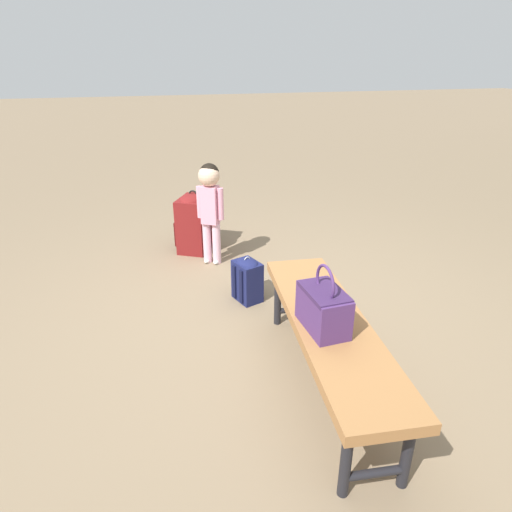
{
  "coord_description": "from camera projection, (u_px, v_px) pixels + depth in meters",
  "views": [
    {
      "loc": [
        -2.71,
        0.81,
        1.78
      ],
      "look_at": [
        0.14,
        0.04,
        0.45
      ],
      "focal_mm": 31.37,
      "sensor_mm": 36.0,
      "label": 1
    }
  ],
  "objects": [
    {
      "name": "ground_plane",
      "position": [
        266.0,
        318.0,
        3.31
      ],
      "size": [
        40.0,
        40.0,
        0.0
      ],
      "primitive_type": "plane",
      "color": "#7F6B51",
      "rests_on": "ground"
    },
    {
      "name": "backpack_small",
      "position": [
        247.0,
        278.0,
        3.48
      ],
      "size": [
        0.26,
        0.24,
        0.37
      ],
      "color": "#191E4C",
      "rests_on": "ground"
    },
    {
      "name": "handbag",
      "position": [
        323.0,
        307.0,
        2.33
      ],
      "size": [
        0.33,
        0.2,
        0.37
      ],
      "color": "#4C2D66",
      "rests_on": "park_bench"
    },
    {
      "name": "backpack_large",
      "position": [
        194.0,
        221.0,
        4.35
      ],
      "size": [
        0.44,
        0.41,
        0.61
      ],
      "color": "maroon",
      "rests_on": "ground"
    },
    {
      "name": "park_bench",
      "position": [
        329.0,
        329.0,
        2.47
      ],
      "size": [
        1.63,
        0.55,
        0.45
      ],
      "color": "#9E6B3D",
      "rests_on": "ground"
    },
    {
      "name": "child_standing",
      "position": [
        210.0,
        198.0,
        3.94
      ],
      "size": [
        0.19,
        0.22,
        0.93
      ],
      "color": "#E5B2C6",
      "rests_on": "ground"
    }
  ]
}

